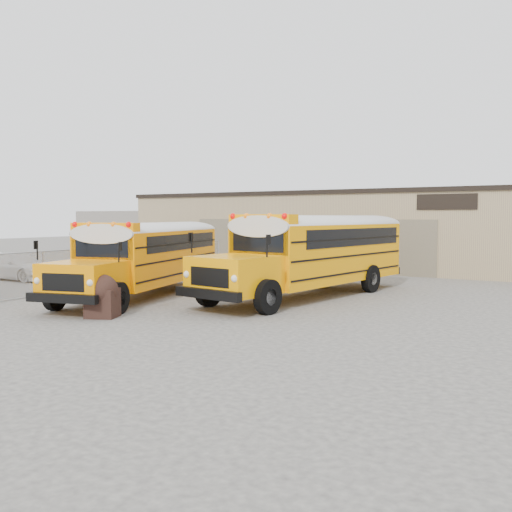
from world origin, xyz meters
The scene contains 9 objects.
ground centered at (0.00, 0.00, 0.00)m, with size 120.00×120.00×0.00m, color #494643.
warehouse centered at (0.00, 19.99, 2.37)m, with size 30.20×10.20×4.67m.
chainlink_fence centered at (-6.00, 3.00, 0.90)m, with size 0.07×18.07×1.81m.
distant_building_left centered at (-22.00, 22.00, 1.80)m, with size 8.00×6.00×3.60m, color gray.
school_bus_left centered at (-4.29, 8.34, 1.73)m, with size 4.99×10.49×2.99m.
school_bus_right centered at (3.92, 12.56, 1.90)m, with size 4.18×11.48×3.28m.
tarp_bundle centered at (-0.43, -2.12, 0.70)m, with size 1.15×1.11×1.36m.
car_white centered at (-12.15, 3.24, 0.67)m, with size 1.88×4.63×1.34m, color silver.
car_dark centered at (-9.55, 10.58, 0.79)m, with size 1.68×4.81×1.59m, color black.
Camera 1 is at (12.95, -14.66, 3.17)m, focal length 40.00 mm.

